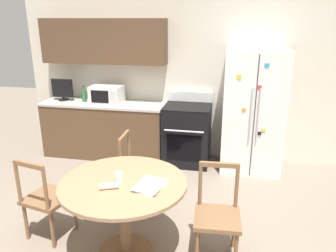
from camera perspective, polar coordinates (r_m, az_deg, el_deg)
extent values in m
cube|color=silver|center=(5.29, 2.59, 8.67)|extent=(5.20, 0.10, 2.60)
cube|color=brown|center=(5.34, -11.15, 14.29)|extent=(1.97, 0.34, 0.68)
cube|color=brown|center=(5.48, -10.80, -0.65)|extent=(1.97, 0.62, 0.86)
cube|color=#B7B2A8|center=(5.36, -11.09, 3.91)|extent=(1.99, 0.64, 0.03)
cube|color=white|center=(4.92, 14.60, 2.47)|extent=(0.85, 0.68, 1.78)
cube|color=#333333|center=(4.59, 14.79, 1.32)|extent=(0.01, 0.01, 1.71)
cylinder|color=silver|center=(4.56, 14.22, 1.85)|extent=(0.02, 0.02, 0.75)
cylinder|color=silver|center=(4.57, 15.47, 1.77)|extent=(0.02, 0.02, 0.75)
cube|color=black|center=(4.66, 15.57, -1.25)|extent=(0.06, 0.02, 0.05)
cube|color=red|center=(4.49, 15.61, 6.50)|extent=(0.06, 0.01, 0.05)
cube|color=orange|center=(4.55, 13.08, 2.75)|extent=(0.05, 0.02, 0.04)
cube|color=yellow|center=(4.45, 12.22, 8.39)|extent=(0.07, 0.02, 0.05)
cube|color=#338CD8|center=(4.45, 16.86, 10.09)|extent=(0.06, 0.01, 0.05)
cube|color=yellow|center=(4.65, 16.29, -0.72)|extent=(0.05, 0.01, 0.04)
cube|color=black|center=(5.11, 3.33, -1.56)|extent=(0.71, 0.64, 0.90)
cube|color=black|center=(4.84, 2.76, -3.84)|extent=(0.51, 0.01, 0.40)
cylinder|color=silver|center=(4.72, 2.76, -0.91)|extent=(0.58, 0.02, 0.02)
cube|color=black|center=(4.97, 3.42, 3.44)|extent=(0.71, 0.64, 0.02)
cube|color=white|center=(5.23, 3.89, 5.19)|extent=(0.71, 0.06, 0.16)
cube|color=white|center=(5.28, -10.59, 5.46)|extent=(0.48, 0.37, 0.27)
cube|color=black|center=(5.13, -11.81, 5.01)|extent=(0.28, 0.01, 0.19)
cube|color=silver|center=(5.05, -9.52, 4.93)|extent=(0.10, 0.01, 0.20)
cylinder|color=black|center=(5.65, -17.74, 4.40)|extent=(0.16, 0.16, 0.02)
cylinder|color=black|center=(5.64, -17.77, 4.70)|extent=(0.03, 0.03, 0.04)
cube|color=black|center=(5.61, -17.93, 6.34)|extent=(0.35, 0.05, 0.29)
cylinder|color=#2D6B38|center=(5.45, -14.38, 5.07)|extent=(0.07, 0.07, 0.18)
cylinder|color=#2D6B38|center=(5.42, -14.48, 6.35)|extent=(0.03, 0.03, 0.07)
cylinder|color=#262626|center=(5.41, -14.51, 6.77)|extent=(0.03, 0.03, 0.01)
cylinder|color=#997551|center=(3.05, -7.81, -9.86)|extent=(1.17, 1.17, 0.03)
cylinder|color=brown|center=(3.24, -7.52, -15.65)|extent=(0.11, 0.11, 0.71)
cylinder|color=brown|center=(3.46, -7.26, -20.70)|extent=(0.52, 0.52, 0.03)
cube|color=brown|center=(3.64, -20.07, -11.65)|extent=(0.50, 0.50, 0.04)
cylinder|color=brown|center=(3.97, -19.83, -12.79)|extent=(0.04, 0.04, 0.41)
cylinder|color=brown|center=(3.76, -15.88, -14.19)|extent=(0.04, 0.04, 0.41)
cylinder|color=brown|center=(3.77, -23.49, -15.02)|extent=(0.04, 0.04, 0.41)
cylinder|color=brown|center=(3.55, -19.52, -16.70)|extent=(0.04, 0.04, 0.41)
cylinder|color=brown|center=(3.54, -24.65, -8.70)|extent=(0.04, 0.04, 0.45)
cylinder|color=brown|center=(3.30, -20.58, -10.09)|extent=(0.04, 0.04, 0.45)
cube|color=brown|center=(3.33, -23.12, -6.24)|extent=(0.34, 0.11, 0.04)
cube|color=brown|center=(3.95, -4.75, -8.10)|extent=(0.43, 0.43, 0.04)
cylinder|color=brown|center=(4.17, -1.75, -10.04)|extent=(0.04, 0.04, 0.41)
cylinder|color=brown|center=(3.87, -2.78, -12.41)|extent=(0.04, 0.04, 0.41)
cylinder|color=brown|center=(4.24, -6.38, -9.60)|extent=(0.04, 0.04, 0.41)
cylinder|color=brown|center=(3.95, -7.77, -11.88)|extent=(0.04, 0.04, 0.41)
cylinder|color=brown|center=(4.05, -6.84, -3.69)|extent=(0.04, 0.04, 0.45)
cylinder|color=brown|center=(3.75, -8.32, -5.62)|extent=(0.04, 0.04, 0.45)
cube|color=brown|center=(3.82, -7.68, -1.78)|extent=(0.05, 0.35, 0.04)
cube|color=brown|center=(3.16, 8.57, -15.57)|extent=(0.44, 0.44, 0.04)
cylinder|color=brown|center=(3.15, 5.04, -20.56)|extent=(0.04, 0.04, 0.41)
cylinder|color=brown|center=(3.44, 11.38, -17.18)|extent=(0.04, 0.04, 0.41)
cylinder|color=brown|center=(3.43, 5.37, -16.97)|extent=(0.04, 0.04, 0.41)
cylinder|color=brown|center=(3.21, 11.89, -10.13)|extent=(0.04, 0.04, 0.45)
cylinder|color=brown|center=(3.20, 5.64, -9.90)|extent=(0.04, 0.04, 0.45)
cube|color=brown|center=(3.11, 8.95, -6.70)|extent=(0.35, 0.06, 0.04)
cylinder|color=silver|center=(3.03, -8.58, -8.80)|extent=(0.08, 0.08, 0.09)
cylinder|color=beige|center=(3.04, -8.57, -9.13)|extent=(0.07, 0.07, 0.05)
cylinder|color=silver|center=(2.93, -10.26, -10.27)|extent=(0.17, 0.11, 0.05)
cube|color=white|center=(2.94, -3.14, -10.44)|extent=(0.30, 0.35, 0.01)
cube|color=beige|center=(2.93, -3.14, -10.30)|extent=(0.28, 0.34, 0.01)
cube|color=silver|center=(2.93, -3.15, -10.16)|extent=(0.26, 0.33, 0.01)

